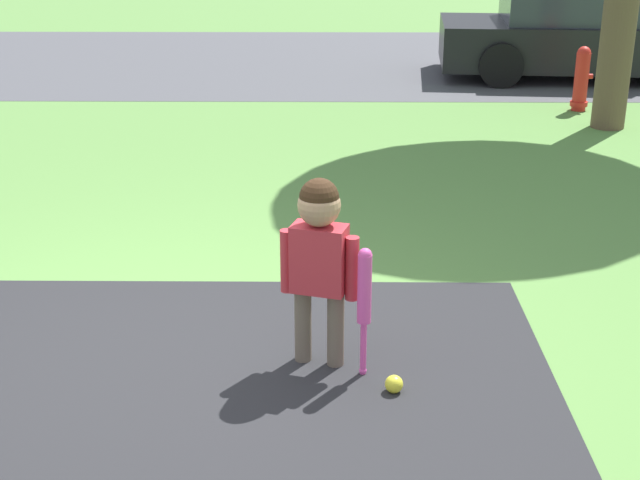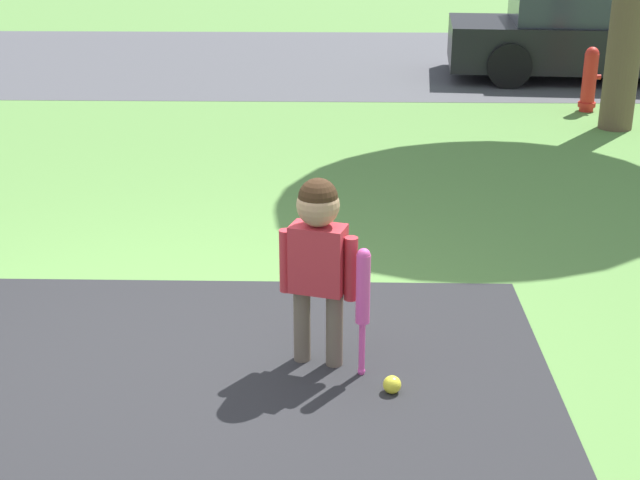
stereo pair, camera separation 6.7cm
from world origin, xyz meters
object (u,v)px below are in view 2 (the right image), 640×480
object	(u,v)px
baseball_bat	(363,294)
sports_ball	(392,385)
child	(318,246)
fire_hydrant	(589,80)
parked_car	(593,36)

from	to	relation	value
baseball_bat	sports_ball	xyz separation A→B (m)	(0.15, -0.18, -0.42)
child	baseball_bat	world-z (taller)	child
fire_hydrant	parked_car	xyz separation A→B (m)	(0.57, 2.11, 0.21)
sports_ball	fire_hydrant	size ratio (longest dim) A/B	0.13
baseball_bat	parked_car	world-z (taller)	parked_car
baseball_bat	fire_hydrant	world-z (taller)	fire_hydrant
child	fire_hydrant	distance (m)	6.82
baseball_bat	parked_car	size ratio (longest dim) A/B	0.17
child	baseball_bat	size ratio (longest dim) A/B	1.46
parked_car	child	bearing A→B (deg)	-108.60
fire_hydrant	parked_car	world-z (taller)	parked_car
child	fire_hydrant	world-z (taller)	child
sports_ball	fire_hydrant	xyz separation A→B (m)	(2.61, 6.43, 0.32)
fire_hydrant	sports_ball	bearing A→B (deg)	-112.07
child	baseball_bat	xyz separation A→B (m)	(0.23, -0.12, -0.21)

